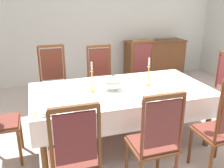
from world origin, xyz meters
TOP-DOWN VIEW (x-y plane):
  - ground at (0.00, 0.00)m, footprint 6.46×5.65m
  - back_wall at (0.00, 2.86)m, footprint 6.46×0.08m
  - dining_table at (0.00, 0.16)m, footprint 2.27×1.16m
  - tablecloth at (0.00, 0.16)m, footprint 2.29×1.18m
  - chair_south_a at (-0.78, -0.82)m, footprint 0.44×0.42m
  - chair_north_a at (-0.78, 1.16)m, footprint 0.44×0.42m
  - chair_south_b at (-0.00, -0.82)m, footprint 0.44×0.42m
  - chair_north_b at (-0.00, 1.15)m, footprint 0.44×0.42m
  - chair_south_c at (0.79, -0.83)m, footprint 0.44×0.42m
  - chair_north_c at (0.79, 1.15)m, footprint 0.44×0.42m
  - chair_head_east at (1.54, 0.16)m, footprint 0.42×0.44m
  - soup_tureen at (-0.11, 0.16)m, footprint 0.25×0.25m
  - candlestick_west at (-0.38, 0.16)m, footprint 0.07×0.07m
  - candlestick_east at (0.38, 0.16)m, footprint 0.07×0.07m
  - bowl_near_left at (-0.98, -0.29)m, footprint 0.17×0.17m
  - bowl_near_right at (0.08, -0.31)m, footprint 0.18×0.18m
  - bowl_far_left at (0.35, -0.25)m, footprint 0.17×0.17m
  - bowl_far_right at (-0.62, -0.31)m, footprint 0.16×0.16m
  - spoon_primary at (-1.08, -0.27)m, footprint 0.06×0.17m
  - spoon_secondary at (0.20, -0.28)m, footprint 0.03×0.18m
  - sideboard at (1.69, 2.55)m, footprint 1.44×0.48m

SIDE VIEW (x-z plane):
  - ground at x=0.00m, z-range -0.04..0.00m
  - sideboard at x=1.69m, z-range 0.00..0.91m
  - chair_south_b at x=0.00m, z-range 0.02..1.12m
  - chair_south_a at x=-0.78m, z-range 0.02..1.13m
  - chair_head_east at x=1.54m, z-range 0.02..1.13m
  - chair_north_b at x=0.00m, z-range 0.02..1.14m
  - chair_north_c at x=0.79m, z-range 0.01..1.18m
  - chair_north_a at x=-0.78m, z-range 0.01..1.18m
  - chair_south_c at x=0.79m, z-range 0.01..1.18m
  - dining_table at x=0.00m, z-range 0.30..1.05m
  - tablecloth at x=0.00m, z-range 0.54..0.84m
  - spoon_primary at x=-1.08m, z-range 0.75..0.76m
  - spoon_secondary at x=0.20m, z-range 0.75..0.76m
  - bowl_far_right at x=-0.62m, z-range 0.75..0.79m
  - bowl_far_left at x=0.35m, z-range 0.75..0.79m
  - bowl_near_right at x=0.08m, z-range 0.76..0.79m
  - bowl_near_left at x=-0.98m, z-range 0.76..0.80m
  - soup_tureen at x=-0.11m, z-range 0.75..0.95m
  - candlestick_east at x=0.38m, z-range 0.72..1.10m
  - candlestick_west at x=-0.38m, z-range 0.72..1.11m
  - back_wall at x=0.00m, z-range 0.00..3.15m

